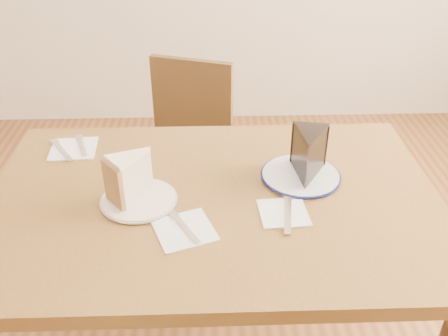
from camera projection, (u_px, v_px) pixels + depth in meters
table at (214, 225)px, 1.37m from camera, size 1.20×0.80×0.75m
chair_far at (183, 155)px, 2.07m from camera, size 0.52×0.52×0.83m
plate_cream at (139, 200)px, 1.29m from camera, size 0.19×0.19×0.01m
plate_navy at (300, 176)px, 1.39m from camera, size 0.21×0.21×0.01m
carrot_cake at (134, 177)px, 1.27m from camera, size 0.13×0.13×0.11m
chocolate_cake at (308, 157)px, 1.35m from camera, size 0.13×0.16×0.12m
napkin_cream at (184, 230)px, 1.19m from camera, size 0.17×0.17×0.00m
napkin_navy at (283, 213)px, 1.25m from camera, size 0.13×0.13×0.00m
napkin_spare at (73, 149)px, 1.52m from camera, size 0.15×0.15×0.00m
fork_cream at (184, 227)px, 1.20m from camera, size 0.08×0.13×0.00m
knife_navy at (288, 213)px, 1.24m from camera, size 0.04×0.17×0.00m
fork_spare at (82, 146)px, 1.53m from camera, size 0.06×0.14×0.00m
knife_spare at (62, 150)px, 1.51m from camera, size 0.10×0.14×0.00m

